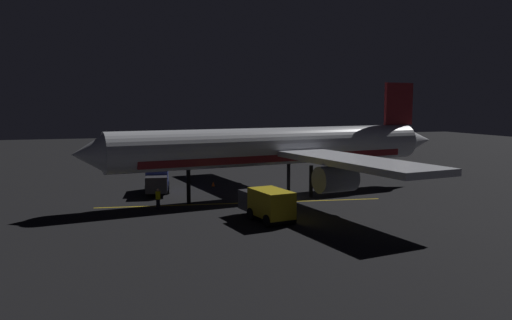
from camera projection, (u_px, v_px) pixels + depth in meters
The scene contains 9 objects.
ground_plane at pixel (276, 197), 47.57m from camera, with size 180.00×180.00×0.20m, color black.
apron_guide_stripe at pixel (243, 203), 44.02m from camera, with size 0.24×25.35×0.01m, color gold.
airliner at pixel (282, 148), 47.32m from camera, with size 36.51×37.82×10.94m.
baggage_truck at pixel (157, 180), 49.05m from camera, with size 6.15×2.94×2.36m.
catering_truck at pixel (267, 204), 37.41m from camera, with size 5.80×3.02×2.39m.
ground_crew_worker at pixel (158, 199), 41.33m from camera, with size 0.40×0.40×1.74m.
traffic_cone_near_left at pixel (167, 191), 48.89m from camera, with size 0.50×0.50×0.55m.
traffic_cone_near_right at pixel (213, 184), 52.87m from camera, with size 0.50×0.50×0.55m.
traffic_cone_under_wing at pixel (258, 211), 39.72m from camera, with size 0.50×0.50×0.55m.
Camera 1 is at (-44.16, 15.88, 8.67)m, focal length 35.04 mm.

